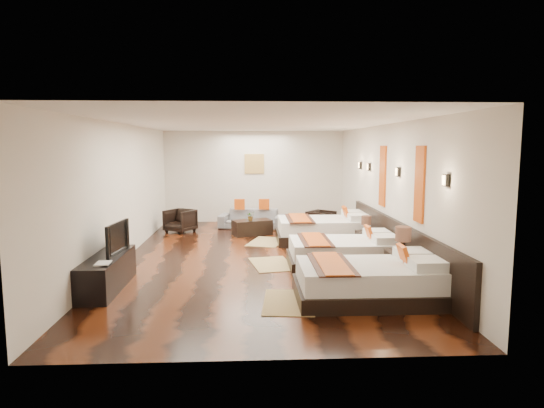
{
  "coord_description": "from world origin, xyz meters",
  "views": [
    {
      "loc": [
        -0.15,
        -9.61,
        2.34
      ],
      "look_at": [
        0.33,
        0.32,
        1.1
      ],
      "focal_mm": 30.69,
      "sensor_mm": 36.0,
      "label": 1
    }
  ],
  "objects": [
    {
      "name": "sconce_mid",
      "position": [
        2.7,
        -0.8,
        1.85
      ],
      "size": [
        0.07,
        0.12,
        0.18
      ],
      "color": "black",
      "rests_on": "right_wall"
    },
    {
      "name": "headboard_panel",
      "position": [
        2.71,
        -0.8,
        0.45
      ],
      "size": [
        0.08,
        6.6,
        0.9
      ],
      "primitive_type": "cube",
      "color": "black",
      "rests_on": "floor"
    },
    {
      "name": "table_plant",
      "position": [
        -0.13,
        2.46,
        0.52
      ],
      "size": [
        0.26,
        0.24,
        0.24
      ],
      "primitive_type": "imported",
      "rotation": [
        0.0,
        0.0,
        0.3
      ],
      "color": "#306220",
      "rests_on": "coffee_table"
    },
    {
      "name": "sofa",
      "position": [
        -0.09,
        3.57,
        0.27
      ],
      "size": [
        1.96,
        1.09,
        0.54
      ],
      "primitive_type": "imported",
      "rotation": [
        0.0,
        0.0,
        -0.21
      ],
      "color": "slate",
      "rests_on": "floor"
    },
    {
      "name": "gold_artwork",
      "position": [
        0.0,
        4.73,
        1.8
      ],
      "size": [
        0.6,
        0.04,
        0.6
      ],
      "primitive_type": "cube",
      "color": "#AD873F",
      "rests_on": "back_wall"
    },
    {
      "name": "bed_near",
      "position": [
        1.7,
        -2.78,
        0.29
      ],
      "size": [
        2.23,
        1.4,
        0.85
      ],
      "color": "black",
      "rests_on": "floor"
    },
    {
      "name": "tv_console",
      "position": [
        -2.5,
        -2.04,
        0.28
      ],
      "size": [
        0.5,
        1.8,
        0.55
      ],
      "primitive_type": "cube",
      "color": "black",
      "rests_on": "floor"
    },
    {
      "name": "floor",
      "position": [
        0.0,
        0.0,
        0.0
      ],
      "size": [
        5.5,
        9.5,
        0.01
      ],
      "primitive_type": "cube",
      "color": "black",
      "rests_on": "ground"
    },
    {
      "name": "sconce_far",
      "position": [
        2.7,
        1.4,
        1.85
      ],
      "size": [
        0.07,
        0.12,
        0.18
      ],
      "color": "black",
      "rests_on": "right_wall"
    },
    {
      "name": "nightstand_b",
      "position": [
        2.44,
        0.49,
        0.28
      ],
      "size": [
        0.41,
        0.41,
        0.8
      ],
      "color": "black",
      "rests_on": "floor"
    },
    {
      "name": "armchair_left",
      "position": [
        -2.05,
        3.0,
        0.32
      ],
      "size": [
        0.94,
        0.95,
        0.63
      ],
      "primitive_type": "imported",
      "rotation": [
        0.0,
        0.0,
        -0.55
      ],
      "color": "black",
      "rests_on": "floor"
    },
    {
      "name": "orange_panel_a",
      "position": [
        2.73,
        -1.9,
        1.7
      ],
      "size": [
        0.04,
        0.4,
        1.3
      ],
      "primitive_type": "cube",
      "color": "#D86014",
      "rests_on": "right_wall"
    },
    {
      "name": "jute_mat_far",
      "position": [
        0.26,
        1.59,
        0.01
      ],
      "size": [
        1.08,
        1.37,
        0.01
      ],
      "primitive_type": "cube",
      "rotation": [
        0.0,
        0.0,
        -0.31
      ],
      "color": "#9E8350",
      "rests_on": "floor"
    },
    {
      "name": "bed_mid",
      "position": [
        1.7,
        -0.82,
        0.28
      ],
      "size": [
        2.13,
        1.34,
        0.81
      ],
      "color": "black",
      "rests_on": "floor"
    },
    {
      "name": "jute_mat_near",
      "position": [
        0.43,
        -2.86,
        0.01
      ],
      "size": [
        0.86,
        1.27,
        0.01
      ],
      "primitive_type": "cube",
      "rotation": [
        0.0,
        0.0,
        -0.1
      ],
      "color": "#9E8350",
      "rests_on": "floor"
    },
    {
      "name": "sconce_near",
      "position": [
        2.7,
        -3.0,
        1.85
      ],
      "size": [
        0.07,
        0.12,
        0.18
      ],
      "color": "black",
      "rests_on": "right_wall"
    },
    {
      "name": "jute_mat_mid",
      "position": [
        0.29,
        -0.58,
        0.01
      ],
      "size": [
        0.95,
        1.32,
        0.01
      ],
      "primitive_type": "cube",
      "rotation": [
        0.0,
        0.0,
        0.18
      ],
      "color": "#9E8350",
      "rests_on": "floor"
    },
    {
      "name": "figurine",
      "position": [
        -2.5,
        -1.32,
        0.71
      ],
      "size": [
        0.33,
        0.33,
        0.33
      ],
      "primitive_type": "imported",
      "rotation": [
        0.0,
        0.0,
        -0.04
      ],
      "color": "brown",
      "rests_on": "tv_console"
    },
    {
      "name": "armchair_right",
      "position": [
        1.81,
        2.89,
        0.29
      ],
      "size": [
        0.9,
        0.9,
        0.59
      ],
      "primitive_type": "imported",
      "rotation": [
        0.0,
        0.0,
        0.84
      ],
      "color": "black",
      "rests_on": "floor"
    },
    {
      "name": "bed_far",
      "position": [
        1.7,
        1.59,
        0.3
      ],
      "size": [
        2.3,
        1.45,
        0.88
      ],
      "color": "black",
      "rests_on": "floor"
    },
    {
      "name": "tv",
      "position": [
        -2.45,
        -1.85,
        0.82
      ],
      "size": [
        0.21,
        0.93,
        0.53
      ],
      "primitive_type": "imported",
      "rotation": [
        0.0,
        0.0,
        1.47
      ],
      "color": "black",
      "rests_on": "tv_console"
    },
    {
      "name": "back_wall",
      "position": [
        0.0,
        4.75,
        1.4
      ],
      "size": [
        5.5,
        0.01,
        2.8
      ],
      "primitive_type": "cube",
      "color": "silver",
      "rests_on": "floor"
    },
    {
      "name": "book",
      "position": [
        -2.5,
        -2.59,
        0.56
      ],
      "size": [
        0.24,
        0.31,
        0.03
      ],
      "primitive_type": "imported",
      "rotation": [
        0.0,
        0.0,
        0.06
      ],
      "color": "black",
      "rests_on": "tv_console"
    },
    {
      "name": "orange_panel_b",
      "position": [
        2.73,
        0.3,
        1.7
      ],
      "size": [
        0.04,
        0.4,
        1.3
      ],
      "primitive_type": "cube",
      "color": "#D86014",
      "rests_on": "right_wall"
    },
    {
      "name": "coffee_table",
      "position": [
        -0.09,
        2.52,
        0.2
      ],
      "size": [
        1.11,
        0.82,
        0.4
      ],
      "primitive_type": "cube",
      "rotation": [
        0.0,
        0.0,
        0.36
      ],
      "color": "black",
      "rests_on": "floor"
    },
    {
      "name": "sconce_lounge",
      "position": [
        2.7,
        2.3,
        1.85
      ],
      "size": [
        0.07,
        0.12,
        0.18
      ],
      "color": "black",
      "rests_on": "right_wall"
    },
    {
      "name": "left_wall",
      "position": [
        -2.75,
        0.0,
        1.4
      ],
      "size": [
        0.01,
        9.5,
        2.8
      ],
      "primitive_type": "cube",
      "color": "silver",
      "rests_on": "floor"
    },
    {
      "name": "nightstand_a",
      "position": [
        2.44,
        -2.0,
        0.35
      ],
      "size": [
        0.5,
        0.5,
        0.99
      ],
      "color": "black",
      "rests_on": "floor"
    },
    {
      "name": "ceiling",
      "position": [
        0.0,
        0.0,
        2.8
      ],
      "size": [
        5.5,
        9.5,
        0.01
      ],
      "primitive_type": "cube",
      "color": "white",
      "rests_on": "floor"
    },
    {
      "name": "right_wall",
      "position": [
        2.75,
        0.0,
        1.4
      ],
      "size": [
        0.01,
        9.5,
        2.8
      ],
      "primitive_type": "cube",
      "color": "silver",
      "rests_on": "floor"
    }
  ]
}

